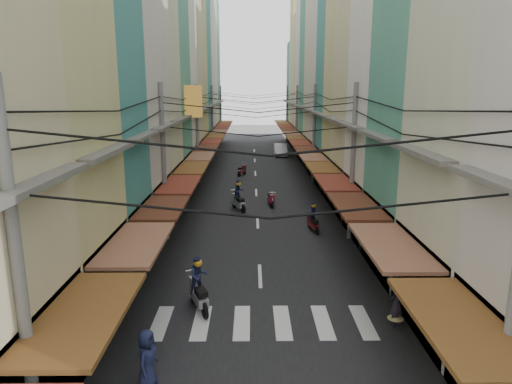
{
  "coord_description": "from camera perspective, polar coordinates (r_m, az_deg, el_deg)",
  "views": [
    {
      "loc": [
        -0.35,
        -20.33,
        7.93
      ],
      "look_at": [
        -0.09,
        6.12,
        1.86
      ],
      "focal_mm": 32.0,
      "sensor_mm": 36.0,
      "label": 1
    }
  ],
  "objects": [
    {
      "name": "white_car",
      "position": [
        54.69,
        3.07,
        4.56
      ],
      "size": [
        4.97,
        1.96,
        1.75
      ],
      "primitive_type": "imported",
      "rotation": [
        0.0,
        0.0,
        -0.0
      ],
      "color": "white",
      "rests_on": "ground"
    },
    {
      "name": "sidewalk_right",
      "position": [
        41.66,
        8.92,
        1.83
      ],
      "size": [
        3.0,
        80.0,
        0.06
      ],
      "primitive_type": "cube",
      "color": "gray",
      "rests_on": "ground"
    },
    {
      "name": "sidewalk_left",
      "position": [
        41.55,
        -9.06,
        1.79
      ],
      "size": [
        3.0,
        80.0,
        0.06
      ],
      "primitive_type": "cube",
      "color": "gray",
      "rests_on": "ground"
    },
    {
      "name": "bicycle",
      "position": [
        24.88,
        13.78,
        -6.05
      ],
      "size": [
        1.73,
        0.66,
        1.18
      ],
      "primitive_type": "imported",
      "rotation": [
        0.0,
        0.0,
        1.58
      ],
      "color": "black",
      "rests_on": "ground"
    },
    {
      "name": "building_row_right",
      "position": [
        37.72,
        12.53,
        14.87
      ],
      "size": [
        7.8,
        68.98,
        22.59
      ],
      "color": "teal",
      "rests_on": "ground"
    },
    {
      "name": "road",
      "position": [
        41.1,
        -0.06,
        1.8
      ],
      "size": [
        10.0,
        80.0,
        0.02
      ],
      "primitive_type": "cube",
      "color": "black",
      "rests_on": "ground"
    },
    {
      "name": "moving_scooters",
      "position": [
        26.38,
        -0.94,
        -3.29
      ],
      "size": [
        5.93,
        27.92,
        2.01
      ],
      "color": "black",
      "rests_on": "ground"
    },
    {
      "name": "ground",
      "position": [
        21.82,
        0.41,
        -8.39
      ],
      "size": [
        160.0,
        160.0,
        0.0
      ],
      "primitive_type": "plane",
      "color": "slate",
      "rests_on": "ground"
    },
    {
      "name": "market_umbrella",
      "position": [
        15.93,
        28.2,
        -9.35
      ],
      "size": [
        2.49,
        2.49,
        2.62
      ],
      "color": "#B2B2B7",
      "rests_on": "ground"
    },
    {
      "name": "utility_poles",
      "position": [
        35.37,
        0.01,
        10.74
      ],
      "size": [
        10.2,
        66.13,
        8.2
      ],
      "color": "slate",
      "rests_on": "ground"
    },
    {
      "name": "building_row_left",
      "position": [
        37.71,
        -12.6,
        15.43
      ],
      "size": [
        7.8,
        67.67,
        23.7
      ],
      "color": "silver",
      "rests_on": "ground"
    },
    {
      "name": "pedestrians",
      "position": [
        25.24,
        -9.5,
        -3.08
      ],
      "size": [
        12.07,
        25.29,
        2.17
      ],
      "color": "#27202B",
      "rests_on": "ground"
    },
    {
      "name": "traffic_sign",
      "position": [
        21.81,
        14.96,
        -2.16
      ],
      "size": [
        0.1,
        0.72,
        3.27
      ],
      "color": "slate",
      "rests_on": "ground"
    },
    {
      "name": "parked_scooters",
      "position": [
        18.48,
        12.3,
        -11.19
      ],
      "size": [
        13.04,
        14.04,
        1.0
      ],
      "color": "black",
      "rests_on": "ground"
    },
    {
      "name": "crosswalk",
      "position": [
        16.37,
        0.77,
        -15.95
      ],
      "size": [
        7.55,
        2.4,
        0.01
      ],
      "color": "silver",
      "rests_on": "ground"
    }
  ]
}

